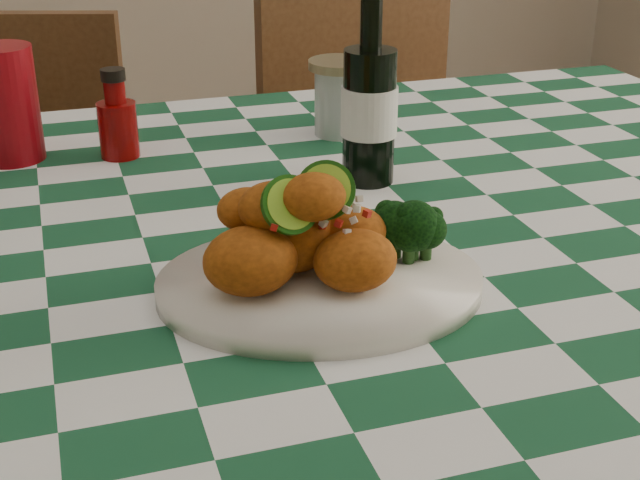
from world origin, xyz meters
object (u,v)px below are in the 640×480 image
object	(u,v)px
plate	(320,284)
wooden_chair_left	(15,262)
beer_bottle	(370,89)
fried_chicken_pile	(310,227)
red_tumbler	(5,104)
wooden_chair_right	(394,212)
ketchup_bottle	(117,113)
mason_jar	(340,98)

from	to	relation	value
plate	wooden_chair_left	world-z (taller)	wooden_chair_left
plate	beer_bottle	bearing A→B (deg)	61.13
fried_chicken_pile	red_tumbler	size ratio (longest dim) A/B	1.07
wooden_chair_left	fried_chicken_pile	bearing A→B (deg)	-54.43
fried_chicken_pile	wooden_chair_left	distance (m)	1.06
beer_bottle	wooden_chair_left	distance (m)	0.93
fried_chicken_pile	wooden_chair_right	bearing A→B (deg)	62.71
red_tumbler	ketchup_bottle	xyz separation A→B (m)	(0.14, -0.03, -0.02)
mason_jar	wooden_chair_right	distance (m)	0.60
red_tumbler	mason_jar	world-z (taller)	red_tumbler
plate	mason_jar	bearing A→B (deg)	69.09
fried_chicken_pile	mason_jar	world-z (taller)	fried_chicken_pile
ketchup_bottle	beer_bottle	distance (m)	0.34
wooden_chair_left	wooden_chair_right	world-z (taller)	wooden_chair_right
plate	beer_bottle	world-z (taller)	beer_bottle
red_tumbler	wooden_chair_left	bearing A→B (deg)	95.83
ketchup_bottle	beer_bottle	xyz separation A→B (m)	(0.28, -0.19, 0.06)
beer_bottle	red_tumbler	bearing A→B (deg)	152.60
wooden_chair_left	wooden_chair_right	bearing A→B (deg)	11.54
ketchup_bottle	fried_chicken_pile	bearing A→B (deg)	-74.11
ketchup_bottle	mason_jar	bearing A→B (deg)	0.62
beer_bottle	wooden_chair_right	bearing A→B (deg)	64.17
plate	red_tumbler	size ratio (longest dim) A/B	2.05
red_tumbler	mason_jar	bearing A→B (deg)	-3.72
ketchup_bottle	wooden_chair_right	size ratio (longest dim) A/B	0.13
ketchup_bottle	wooden_chair_left	world-z (taller)	ketchup_bottle
red_tumbler	wooden_chair_left	xyz separation A→B (m)	(-0.04, 0.44, -0.43)
red_tumbler	wooden_chair_left	world-z (taller)	red_tumbler
plate	red_tumbler	distance (m)	0.56
plate	fried_chicken_pile	world-z (taller)	fried_chicken_pile
wooden_chair_right	red_tumbler	bearing A→B (deg)	-159.13
mason_jar	wooden_chair_right	xyz separation A→B (m)	(0.26, 0.40, -0.37)
fried_chicken_pile	wooden_chair_right	xyz separation A→B (m)	(0.44, 0.85, -0.38)
red_tumbler	fried_chicken_pile	bearing A→B (deg)	-61.16
beer_bottle	wooden_chair_right	distance (m)	0.78
wooden_chair_right	plate	bearing A→B (deg)	-123.40
fried_chicken_pile	red_tumbler	bearing A→B (deg)	118.84
wooden_chair_left	wooden_chair_right	xyz separation A→B (m)	(0.75, -0.07, 0.03)
red_tumbler	wooden_chair_right	world-z (taller)	wooden_chair_right
red_tumbler	beer_bottle	distance (m)	0.48
plate	wooden_chair_left	xyz separation A→B (m)	(-0.32, 0.92, -0.36)
fried_chicken_pile	ketchup_bottle	bearing A→B (deg)	105.89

